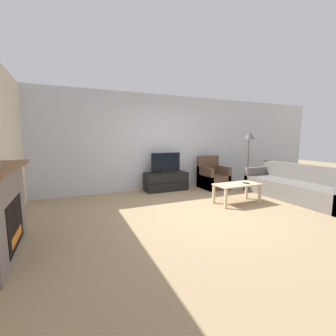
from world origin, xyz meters
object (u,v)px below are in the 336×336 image
(fireplace, at_px, (0,212))
(floor_lamp, at_px, (249,140))
(remote, at_px, (246,183))
(couch, at_px, (296,188))
(coffee_table, at_px, (237,186))
(armchair, at_px, (213,178))
(tv, at_px, (166,163))
(tv_stand, at_px, (166,181))

(fireplace, bearing_deg, floor_lamp, 18.73)
(remote, bearing_deg, couch, -23.13)
(coffee_table, bearing_deg, fireplace, -171.05)
(couch, bearing_deg, fireplace, -176.12)
(armchair, height_order, floor_lamp, floor_lamp)
(fireplace, height_order, floor_lamp, floor_lamp)
(fireplace, relative_size, tv, 1.84)
(tv, relative_size, remote, 5.57)
(couch, bearing_deg, floor_lamp, 92.52)
(fireplace, bearing_deg, armchair, 25.53)
(remote, height_order, floor_lamp, floor_lamp)
(tv_stand, relative_size, remote, 7.75)
(tv, distance_m, floor_lamp, 2.61)
(couch, xyz_separation_m, floor_lamp, (-0.07, 1.55, 1.15))
(coffee_table, bearing_deg, couch, -9.88)
(tv_stand, distance_m, couch, 3.31)
(fireplace, relative_size, tv_stand, 1.32)
(tv, xyz_separation_m, floor_lamp, (2.47, -0.56, 0.65))
(tv_stand, bearing_deg, fireplace, -142.57)
(fireplace, bearing_deg, couch, 3.88)
(fireplace, height_order, tv, fireplace)
(tv, height_order, armchair, tv)
(fireplace, relative_size, floor_lamp, 0.96)
(tv, bearing_deg, armchair, -11.16)
(tv_stand, bearing_deg, armchair, -11.25)
(armchair, xyz_separation_m, couch, (1.14, -1.84, -0.02))
(armchair, bearing_deg, tv_stand, 168.75)
(tv_stand, relative_size, coffee_table, 1.16)
(fireplace, height_order, tv_stand, fireplace)
(tv_stand, bearing_deg, couch, -39.86)
(tv, bearing_deg, couch, -39.83)
(tv, xyz_separation_m, armchair, (1.40, -0.28, -0.47))
(fireplace, distance_m, tv_stand, 4.15)
(tv_stand, bearing_deg, tv, -90.00)
(armchair, distance_m, coffee_table, 1.63)
(remote, relative_size, couch, 0.06)
(coffee_table, height_order, floor_lamp, floor_lamp)
(couch, height_order, floor_lamp, floor_lamp)
(fireplace, xyz_separation_m, tv_stand, (3.28, 2.51, -0.33))
(remote, bearing_deg, tv, 106.74)
(remote, bearing_deg, armchair, 67.22)
(tv, height_order, remote, tv)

